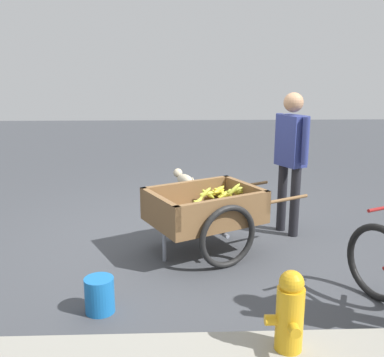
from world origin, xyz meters
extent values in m
plane|color=#3D3F44|center=(0.00, 0.00, 0.00)|extent=(24.00, 24.00, 0.00)
cube|color=brown|center=(-0.20, 0.38, 0.40)|extent=(1.35, 1.22, 0.10)
cube|color=brown|center=(0.26, 0.62, 0.57)|extent=(0.42, 0.74, 0.24)
cube|color=brown|center=(-0.66, 0.14, 0.57)|extent=(0.42, 0.74, 0.24)
cube|color=brown|center=(-0.37, 0.71, 0.57)|extent=(1.00, 0.56, 0.24)
cube|color=brown|center=(-0.03, 0.05, 0.57)|extent=(1.00, 0.56, 0.24)
torus|color=black|center=(-0.41, 0.77, 0.32)|extent=(0.59, 0.35, 0.64)
torus|color=black|center=(0.00, -0.01, 0.32)|extent=(0.59, 0.35, 0.64)
cylinder|color=gray|center=(-0.20, 0.38, 0.32)|extent=(0.44, 0.80, 0.04)
cylinder|color=brown|center=(-1.09, 0.30, 0.55)|extent=(0.50, 0.29, 0.04)
cylinder|color=brown|center=(-0.77, -0.31, 0.55)|extent=(0.50, 0.29, 0.04)
cylinder|color=gray|center=(0.21, 0.60, 0.18)|extent=(0.04, 0.04, 0.35)
ellipsoid|color=gold|center=(-0.14, 0.56, 0.59)|extent=(0.17, 0.14, 0.14)
ellipsoid|color=gold|center=(-0.12, 0.57, 0.60)|extent=(0.17, 0.15, 0.05)
ellipsoid|color=gold|center=(-0.11, 0.59, 0.61)|extent=(0.17, 0.15, 0.13)
ellipsoid|color=gold|center=(-0.41, 0.01, 0.56)|extent=(0.18, 0.09, 0.13)
ellipsoid|color=gold|center=(-0.39, 0.02, 0.57)|extent=(0.16, 0.16, 0.05)
ellipsoid|color=gold|center=(-0.38, 0.03, 0.58)|extent=(0.18, 0.13, 0.13)
ellipsoid|color=gold|center=(-0.47, 0.00, 0.50)|extent=(0.16, 0.14, 0.15)
ellipsoid|color=gold|center=(-0.45, 0.01, 0.51)|extent=(0.19, 0.10, 0.05)
ellipsoid|color=gold|center=(-0.44, 0.03, 0.52)|extent=(0.16, 0.16, 0.13)
ellipsoid|color=gold|center=(-0.56, 0.17, 0.60)|extent=(0.15, 0.16, 0.13)
ellipsoid|color=gold|center=(-0.55, 0.18, 0.61)|extent=(0.19, 0.09, 0.09)
ellipsoid|color=gold|center=(-0.55, 0.19, 0.62)|extent=(0.19, 0.09, 0.04)
ellipsoid|color=gold|center=(-0.54, 0.20, 0.63)|extent=(0.19, 0.08, 0.09)
ellipsoid|color=gold|center=(-0.53, 0.21, 0.64)|extent=(0.17, 0.11, 0.15)
ellipsoid|color=gold|center=(-0.42, 0.33, 0.52)|extent=(0.17, 0.14, 0.13)
ellipsoid|color=gold|center=(-0.41, 0.34, 0.53)|extent=(0.16, 0.16, 0.05)
ellipsoid|color=gold|center=(-0.39, 0.36, 0.54)|extent=(0.18, 0.09, 0.15)
ellipsoid|color=gold|center=(-0.59, 0.49, 0.52)|extent=(0.17, 0.13, 0.13)
ellipsoid|color=gold|center=(-0.57, 0.51, 0.53)|extent=(0.18, 0.13, 0.05)
ellipsoid|color=gold|center=(-0.56, 0.52, 0.54)|extent=(0.19, 0.10, 0.13)
ellipsoid|color=gold|center=(-0.38, -0.04, 0.51)|extent=(0.17, 0.08, 0.16)
ellipsoid|color=gold|center=(-0.37, -0.03, 0.52)|extent=(0.19, 0.07, 0.11)
ellipsoid|color=gold|center=(-0.36, -0.02, 0.53)|extent=(0.16, 0.17, 0.05)
ellipsoid|color=gold|center=(-0.35, -0.01, 0.54)|extent=(0.19, 0.10, 0.10)
ellipsoid|color=gold|center=(-0.34, 0.00, 0.55)|extent=(0.18, 0.10, 0.15)
ellipsoid|color=gold|center=(-0.26, 0.63, 0.57)|extent=(0.15, 0.14, 0.16)
ellipsoid|color=gold|center=(-0.24, 0.65, 0.58)|extent=(0.19, 0.11, 0.08)
ellipsoid|color=gold|center=(-0.23, 0.66, 0.59)|extent=(0.19, 0.07, 0.09)
ellipsoid|color=gold|center=(-0.22, 0.67, 0.60)|extent=(0.18, 0.10, 0.14)
ellipsoid|color=gold|center=(-0.47, 0.09, 0.50)|extent=(0.18, 0.07, 0.14)
ellipsoid|color=gold|center=(-0.46, 0.11, 0.51)|extent=(0.19, 0.08, 0.08)
ellipsoid|color=gold|center=(-0.45, 0.12, 0.52)|extent=(0.19, 0.08, 0.09)
ellipsoid|color=gold|center=(-0.44, 0.13, 0.53)|extent=(0.18, 0.09, 0.13)
ellipsoid|color=gold|center=(-0.26, 0.08, 0.55)|extent=(0.18, 0.09, 0.15)
ellipsoid|color=gold|center=(-0.24, 0.10, 0.56)|extent=(0.18, 0.13, 0.05)
ellipsoid|color=gold|center=(-0.23, 0.12, 0.57)|extent=(0.17, 0.12, 0.15)
cylinder|color=black|center=(-1.27, -0.06, 0.41)|extent=(0.11, 0.11, 0.82)
cylinder|color=black|center=(-1.17, -0.25, 0.41)|extent=(0.11, 0.11, 0.82)
cube|color=navy|center=(-1.22, -0.16, 1.10)|extent=(0.33, 0.39, 0.58)
sphere|color=tan|center=(-1.22, -0.16, 1.53)|extent=(0.22, 0.22, 0.22)
cylinder|color=navy|center=(-1.32, 0.04, 1.13)|extent=(0.08, 0.09, 0.52)
cylinder|color=navy|center=(-1.12, -0.35, 1.13)|extent=(0.08, 0.10, 0.52)
torus|color=black|center=(-1.58, 1.42, 0.33)|extent=(0.33, 0.63, 0.66)
ellipsoid|color=beige|center=(-0.05, -1.66, 0.27)|extent=(0.34, 0.48, 0.18)
sphere|color=beige|center=(0.06, -1.90, 0.33)|extent=(0.14, 0.14, 0.14)
cylinder|color=beige|center=(-0.16, -1.40, 0.31)|extent=(0.07, 0.11, 0.12)
cylinder|color=beige|center=(0.06, -1.76, 0.09)|extent=(0.04, 0.04, 0.18)
cylinder|color=beige|center=(-0.04, -1.80, 0.09)|extent=(0.04, 0.04, 0.18)
cylinder|color=beige|center=(-0.05, -1.51, 0.09)|extent=(0.04, 0.04, 0.18)
cylinder|color=beige|center=(-0.15, -1.56, 0.09)|extent=(0.04, 0.04, 0.18)
cylinder|color=gold|center=(-0.63, 2.25, 0.28)|extent=(0.18, 0.18, 0.55)
sphere|color=gold|center=(-0.63, 2.25, 0.59)|extent=(0.16, 0.16, 0.16)
cylinder|color=gold|center=(-0.52, 2.25, 0.33)|extent=(0.10, 0.07, 0.07)
cylinder|color=gold|center=(-0.63, 2.36, 0.33)|extent=(0.07, 0.10, 0.07)
cylinder|color=#1966B2|center=(0.71, 1.55, 0.14)|extent=(0.24, 0.24, 0.29)
camera|label=1|loc=(0.09, 4.79, 1.90)|focal=41.65mm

